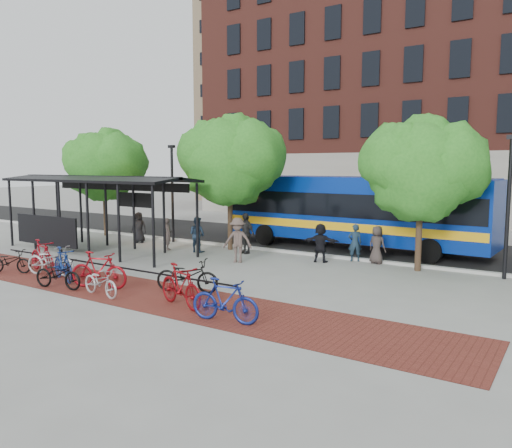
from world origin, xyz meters
The scene contains 31 objects.
ground centered at (0.00, 0.00, 0.00)m, with size 160.00×160.00×0.00m, color #9E9E99.
asphalt_street centered at (0.00, 8.00, 0.01)m, with size 160.00×8.00×0.01m, color black.
curb centered at (0.00, 4.00, 0.06)m, with size 160.00×0.25×0.12m, color #B7B7B2.
brick_strip centered at (-2.00, -5.00, 0.00)m, with size 24.00×3.00×0.01m, color maroon.
bike_rack_rail centered at (-3.30, -4.10, 0.00)m, with size 12.00×0.05×0.95m, color black.
building_tower centered at (-16.00, 40.00, 15.00)m, with size 22.00×22.00×30.00m, color #7A664C.
bus_shelter centered at (-8.13, -0.48, 3.00)m, with size 10.60×3.07×3.60m.
tree_a centered at (-11.91, 3.35, 4.24)m, with size 4.90×4.00×6.18m.
tree_b centered at (-2.90, 3.35, 4.46)m, with size 5.15×4.20×6.47m.
tree_c centered at (6.09, 3.35, 4.05)m, with size 4.66×3.80×5.92m.
lamp_post_left centered at (-7.00, 3.60, 2.75)m, with size 0.35×0.20×5.12m.
lamp_post_right centered at (9.00, 3.60, 2.75)m, with size 0.35×0.20×5.12m.
bus centered at (1.89, 6.65, 2.02)m, with size 13.15×3.57×3.52m.
bike_0 centered at (-6.82, -5.60, 0.45)m, with size 0.59×1.70×0.89m, color black.
bike_1 centered at (-6.00, -4.79, 0.62)m, with size 0.58×2.05×1.23m, color maroon.
bike_2 centered at (-5.08, -5.05, 0.57)m, with size 0.75×2.15×1.13m, color #B3B3B6.
bike_3 centered at (-3.99, -5.32, 0.59)m, with size 0.56×1.98×1.19m, color navy.
bike_4 centered at (-3.15, -6.11, 0.49)m, with size 0.66×1.88×0.99m, color black.
bike_5 centered at (-2.07, -5.33, 0.62)m, with size 0.58×2.06×1.24m, color maroon.
bike_6 centered at (-1.21, -5.96, 0.46)m, with size 0.61×1.74×0.92m, color #BCBDBF.
bike_8 centered at (0.73, -4.12, 0.55)m, with size 0.73×2.09×1.10m, color black.
bike_9 centered at (1.67, -5.48, 0.62)m, with size 0.58×2.06×1.24m, color maroon.
bike_11 centered at (3.61, -5.94, 0.58)m, with size 0.55×1.94×1.17m, color navy.
pedestrian_0 centered at (-8.31, 2.39, 0.81)m, with size 0.79×0.52×1.63m, color black.
pedestrian_1 centered at (-5.47, 1.58, 0.77)m, with size 0.56×0.37×1.54m, color #483D3A.
pedestrian_2 centered at (-3.87, 1.86, 0.84)m, with size 0.81×0.63×1.67m, color #1C2D42.
pedestrian_3 centered at (-0.82, 0.85, 0.94)m, with size 1.22×0.70×1.89m, color brown.
pedestrian_4 centered at (-1.77, 2.82, 0.94)m, with size 1.10×0.46×1.88m, color #262626.
pedestrian_5 centered at (2.08, 2.80, 0.82)m, with size 1.53×0.49×1.65m, color black.
pedestrian_6 centered at (4.17, 3.80, 0.79)m, with size 0.77×0.50×1.58m, color #3C3330.
pedestrian_7 centered at (3.21, 3.80, 0.80)m, with size 0.58×0.38×1.60m, color #1B2F41.
Camera 1 is at (11.20, -16.01, 4.06)m, focal length 35.00 mm.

